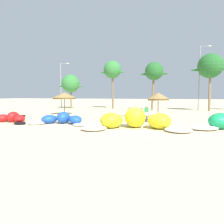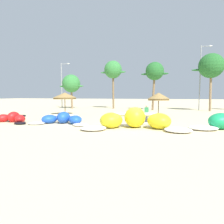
{
  "view_description": "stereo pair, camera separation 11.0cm",
  "coord_description": "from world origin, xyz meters",
  "px_view_note": "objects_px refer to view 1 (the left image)",
  "views": [
    {
      "loc": [
        2.68,
        -15.43,
        2.53
      ],
      "look_at": [
        -2.57,
        2.0,
        1.0
      ],
      "focal_mm": 31.49,
      "sensor_mm": 36.0,
      "label": 1
    },
    {
      "loc": [
        2.78,
        -15.4,
        2.53
      ],
      "look_at": [
        -2.57,
        2.0,
        1.0
      ],
      "focal_mm": 31.49,
      "sensor_mm": 36.0,
      "label": 2
    }
  ],
  "objects_px": {
    "kite_left": "(62,119)",
    "lamppost_west_center": "(200,75)",
    "lamppost_west": "(62,83)",
    "palm_left": "(112,70)",
    "kite_far_left": "(11,118)",
    "palm_center_left": "(210,66)",
    "palm_left_of_gap": "(154,72)",
    "kite_left_of_center": "(135,120)",
    "beach_umbrella_middle": "(158,96)",
    "beach_umbrella_near_van": "(64,96)",
    "person_near_kites": "(146,113)",
    "palm_leftmost": "(71,84)"
  },
  "relations": [
    {
      "from": "kite_left_of_center",
      "to": "person_near_kites",
      "type": "xyz_separation_m",
      "value": [
        0.4,
        3.92,
        0.2
      ]
    },
    {
      "from": "palm_leftmost",
      "to": "lamppost_west",
      "type": "relative_size",
      "value": 0.72
    },
    {
      "from": "beach_umbrella_near_van",
      "to": "beach_umbrella_middle",
      "type": "xyz_separation_m",
      "value": [
        12.05,
        0.65,
        -0.08
      ]
    },
    {
      "from": "palm_leftmost",
      "to": "lamppost_west_center",
      "type": "relative_size",
      "value": 0.6
    },
    {
      "from": "kite_left_of_center",
      "to": "beach_umbrella_middle",
      "type": "relative_size",
      "value": 2.86
    },
    {
      "from": "beach_umbrella_near_van",
      "to": "lamppost_west_center",
      "type": "distance_m",
      "value": 23.1
    },
    {
      "from": "person_near_kites",
      "to": "palm_left",
      "type": "height_order",
      "value": "palm_left"
    },
    {
      "from": "person_near_kites",
      "to": "palm_center_left",
      "type": "height_order",
      "value": "palm_center_left"
    },
    {
      "from": "lamppost_west",
      "to": "beach_umbrella_middle",
      "type": "bearing_deg",
      "value": -31.99
    },
    {
      "from": "kite_left",
      "to": "palm_leftmost",
      "type": "relative_size",
      "value": 0.88
    },
    {
      "from": "kite_left",
      "to": "lamppost_west",
      "type": "bearing_deg",
      "value": 121.02
    },
    {
      "from": "palm_leftmost",
      "to": "palm_left",
      "type": "relative_size",
      "value": 0.72
    },
    {
      "from": "palm_left",
      "to": "palm_left_of_gap",
      "type": "bearing_deg",
      "value": -14.47
    },
    {
      "from": "kite_far_left",
      "to": "palm_left",
      "type": "distance_m",
      "value": 23.02
    },
    {
      "from": "kite_left",
      "to": "lamppost_west_center",
      "type": "bearing_deg",
      "value": 56.84
    },
    {
      "from": "beach_umbrella_near_van",
      "to": "lamppost_west_center",
      "type": "xyz_separation_m",
      "value": [
        18.16,
        13.83,
        3.53
      ]
    },
    {
      "from": "beach_umbrella_middle",
      "to": "person_near_kites",
      "type": "height_order",
      "value": "beach_umbrella_middle"
    },
    {
      "from": "palm_center_left",
      "to": "lamppost_west",
      "type": "xyz_separation_m",
      "value": [
        -27.86,
        1.51,
        -2.01
      ]
    },
    {
      "from": "kite_far_left",
      "to": "palm_left",
      "type": "xyz_separation_m",
      "value": [
        3.49,
        21.66,
        6.99
      ]
    },
    {
      "from": "kite_left",
      "to": "palm_center_left",
      "type": "height_order",
      "value": "palm_center_left"
    },
    {
      "from": "palm_center_left",
      "to": "palm_left",
      "type": "bearing_deg",
      "value": 174.82
    },
    {
      "from": "person_near_kites",
      "to": "palm_left_of_gap",
      "type": "relative_size",
      "value": 0.2
    },
    {
      "from": "kite_far_left",
      "to": "beach_umbrella_middle",
      "type": "distance_m",
      "value": 15.8
    },
    {
      "from": "beach_umbrella_middle",
      "to": "palm_leftmost",
      "type": "relative_size",
      "value": 0.44
    },
    {
      "from": "kite_left",
      "to": "palm_left_of_gap",
      "type": "xyz_separation_m",
      "value": [
        6.43,
        18.99,
        6.15
      ]
    },
    {
      "from": "kite_left",
      "to": "palm_left_of_gap",
      "type": "height_order",
      "value": "palm_left_of_gap"
    },
    {
      "from": "kite_left",
      "to": "person_near_kites",
      "type": "relative_size",
      "value": 3.58
    },
    {
      "from": "palm_left",
      "to": "lamppost_west_center",
      "type": "distance_m",
      "value": 15.64
    },
    {
      "from": "palm_left",
      "to": "palm_left_of_gap",
      "type": "height_order",
      "value": "palm_left"
    },
    {
      "from": "palm_leftmost",
      "to": "palm_left",
      "type": "bearing_deg",
      "value": 14.92
    },
    {
      "from": "palm_left",
      "to": "palm_center_left",
      "type": "bearing_deg",
      "value": -5.18
    },
    {
      "from": "person_near_kites",
      "to": "lamppost_west_center",
      "type": "xyz_separation_m",
      "value": [
        6.89,
        18.03,
        5.2
      ]
    },
    {
      "from": "kite_far_left",
      "to": "lamppost_west",
      "type": "xyz_separation_m",
      "value": [
        -7.58,
        21.65,
        4.79
      ]
    },
    {
      "from": "lamppost_west_center",
      "to": "kite_left",
      "type": "bearing_deg",
      "value": -123.16
    },
    {
      "from": "kite_left_of_center",
      "to": "beach_umbrella_middle",
      "type": "height_order",
      "value": "beach_umbrella_middle"
    },
    {
      "from": "palm_center_left",
      "to": "lamppost_west_center",
      "type": "xyz_separation_m",
      "value": [
        -1.22,
        1.87,
        -1.17
      ]
    },
    {
      "from": "kite_left",
      "to": "palm_left",
      "type": "xyz_separation_m",
      "value": [
        -1.58,
        21.06,
        6.97
      ]
    },
    {
      "from": "kite_far_left",
      "to": "palm_center_left",
      "type": "distance_m",
      "value": 29.38
    },
    {
      "from": "kite_left",
      "to": "lamppost_west",
      "type": "relative_size",
      "value": 0.63
    },
    {
      "from": "kite_far_left",
      "to": "beach_umbrella_middle",
      "type": "relative_size",
      "value": 1.68
    },
    {
      "from": "kite_left",
      "to": "palm_left",
      "type": "relative_size",
      "value": 0.63
    },
    {
      "from": "palm_left",
      "to": "palm_center_left",
      "type": "height_order",
      "value": "palm_center_left"
    },
    {
      "from": "kite_far_left",
      "to": "lamppost_west_center",
      "type": "height_order",
      "value": "lamppost_west_center"
    },
    {
      "from": "lamppost_west",
      "to": "palm_center_left",
      "type": "bearing_deg",
      "value": -3.11
    },
    {
      "from": "kite_far_left",
      "to": "palm_leftmost",
      "type": "bearing_deg",
      "value": 102.54
    },
    {
      "from": "beach_umbrella_middle",
      "to": "palm_left_of_gap",
      "type": "distance_m",
      "value": 11.62
    },
    {
      "from": "palm_left",
      "to": "lamppost_west",
      "type": "bearing_deg",
      "value": -179.96
    },
    {
      "from": "kite_far_left",
      "to": "lamppost_west_center",
      "type": "distance_m",
      "value": 29.66
    },
    {
      "from": "palm_leftmost",
      "to": "palm_center_left",
      "type": "xyz_separation_m",
      "value": [
        24.64,
        0.57,
        2.37
      ]
    },
    {
      "from": "beach_umbrella_middle",
      "to": "palm_center_left",
      "type": "bearing_deg",
      "value": 57.04
    }
  ]
}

